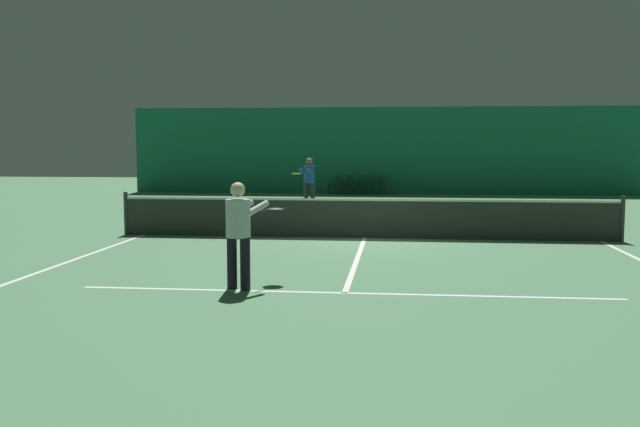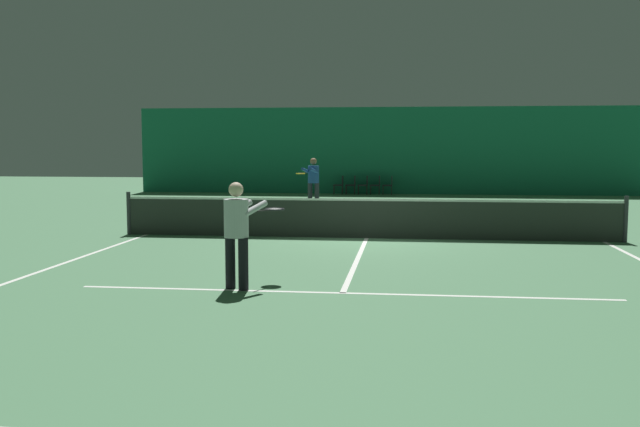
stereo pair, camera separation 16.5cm
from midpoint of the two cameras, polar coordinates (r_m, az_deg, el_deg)
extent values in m
plane|color=#4C7F56|center=(17.17, 3.32, -1.98)|extent=(60.00, 60.00, 0.00)
cube|color=#196B4C|center=(32.57, 4.76, 5.04)|extent=(23.00, 0.12, 3.93)
cube|color=white|center=(29.00, 4.54, 1.09)|extent=(11.00, 0.10, 0.00)
cube|color=white|center=(23.53, 4.13, 0.06)|extent=(8.25, 0.10, 0.00)
cube|color=white|center=(10.87, 1.56, -6.37)|extent=(8.25, 0.10, 0.00)
cube|color=white|center=(18.29, -14.16, -1.67)|extent=(0.10, 23.80, 0.00)
cube|color=white|center=(17.76, 21.34, -2.09)|extent=(0.10, 23.80, 0.00)
cube|color=white|center=(17.17, 3.32, -1.97)|extent=(0.10, 12.80, 0.00)
cube|color=#2D332D|center=(17.12, 3.33, -0.40)|extent=(11.90, 0.02, 0.95)
cube|color=white|center=(17.08, 3.34, 1.10)|extent=(11.90, 0.02, 0.05)
cylinder|color=#333338|center=(18.40, -15.51, 0.01)|extent=(0.10, 0.10, 1.07)
cylinder|color=#333338|center=(17.83, 22.80, -0.40)|extent=(0.10, 0.10, 1.07)
cylinder|color=black|center=(11.23, -7.47, -3.93)|extent=(0.21, 0.21, 0.82)
cylinder|color=black|center=(11.06, -6.43, -4.05)|extent=(0.21, 0.21, 0.82)
cylinder|color=#B7B7BC|center=(11.05, -7.00, -0.38)|extent=(0.51, 0.51, 0.59)
sphere|color=beige|center=(11.01, -7.03, 1.91)|extent=(0.23, 0.23, 0.23)
cylinder|color=#B7B7BC|center=(11.34, -6.75, 0.45)|extent=(0.33, 0.55, 0.24)
cylinder|color=#B7B7BC|center=(11.15, -5.52, 0.38)|extent=(0.33, 0.55, 0.24)
cylinder|color=black|center=(11.58, -4.84, 0.22)|extent=(0.16, 0.29, 0.03)
torus|color=black|center=(11.82, -3.95, 0.34)|extent=(0.44, 0.44, 0.03)
cylinder|color=silver|center=(11.82, -3.95, 0.34)|extent=(0.37, 0.37, 0.00)
cylinder|color=#2D2D38|center=(25.63, -0.78, 1.49)|extent=(0.21, 0.21, 0.86)
cylinder|color=#2D2D38|center=(25.75, -1.33, 1.50)|extent=(0.21, 0.21, 0.86)
cylinder|color=#234C99|center=(25.65, -1.06, 3.15)|extent=(0.51, 0.51, 0.62)
sphere|color=#936B4C|center=(25.63, -1.06, 4.19)|extent=(0.24, 0.24, 0.24)
cylinder|color=#234C99|center=(25.32, -1.01, 3.44)|extent=(0.29, 0.60, 0.25)
cylinder|color=#234C99|center=(25.46, -1.66, 3.45)|extent=(0.29, 0.60, 0.25)
cylinder|color=black|center=(25.00, -1.78, 3.24)|extent=(0.12, 0.30, 0.03)
torus|color=gold|center=(24.73, -2.09, 3.21)|extent=(0.42, 0.42, 0.03)
cylinder|color=silver|center=(24.73, -2.09, 3.21)|extent=(0.35, 0.35, 0.00)
cylinder|color=#2D2D2D|center=(32.42, 0.60, 1.92)|extent=(0.03, 0.03, 0.39)
cylinder|color=#2D2D2D|center=(32.04, 0.53, 1.88)|extent=(0.03, 0.03, 0.39)
cylinder|color=#2D2D2D|center=(32.39, 1.27, 1.92)|extent=(0.03, 0.03, 0.39)
cylinder|color=#2D2D2D|center=(32.01, 1.21, 1.87)|extent=(0.03, 0.03, 0.39)
cube|color=#232328|center=(32.20, 0.90, 2.29)|extent=(0.44, 0.44, 0.05)
cube|color=#232328|center=(32.17, 1.26, 2.69)|extent=(0.04, 0.44, 0.40)
cylinder|color=#2D2D2D|center=(32.37, 1.57, 1.91)|extent=(0.03, 0.03, 0.39)
cylinder|color=#2D2D2D|center=(31.99, 1.52, 1.87)|extent=(0.03, 0.03, 0.39)
cylinder|color=#2D2D2D|center=(32.34, 2.24, 1.91)|extent=(0.03, 0.03, 0.39)
cylinder|color=#2D2D2D|center=(31.96, 2.20, 1.87)|extent=(0.03, 0.03, 0.39)
cube|color=#232328|center=(32.15, 1.88, 2.28)|extent=(0.44, 0.44, 0.05)
cube|color=#232328|center=(32.13, 2.24, 2.68)|extent=(0.04, 0.44, 0.40)
cylinder|color=#2D2D2D|center=(32.33, 2.55, 1.91)|extent=(0.03, 0.03, 0.39)
cylinder|color=#2D2D2D|center=(31.95, 2.51, 1.86)|extent=(0.03, 0.03, 0.39)
cylinder|color=#2D2D2D|center=(32.31, 3.22, 1.90)|extent=(0.03, 0.03, 0.39)
cylinder|color=#2D2D2D|center=(31.93, 3.19, 1.86)|extent=(0.03, 0.03, 0.39)
cube|color=#232328|center=(32.12, 2.87, 2.27)|extent=(0.44, 0.44, 0.05)
cube|color=#232328|center=(32.09, 3.23, 2.67)|extent=(0.04, 0.44, 0.40)
cylinder|color=#2D2D2D|center=(32.30, 3.53, 1.90)|extent=(0.03, 0.03, 0.39)
cylinder|color=#2D2D2D|center=(31.92, 3.50, 1.85)|extent=(0.03, 0.03, 0.39)
cylinder|color=#2D2D2D|center=(32.28, 4.21, 1.89)|extent=(0.03, 0.03, 0.39)
cylinder|color=#2D2D2D|center=(31.90, 4.18, 1.85)|extent=(0.03, 0.03, 0.39)
cube|color=#232328|center=(32.09, 3.86, 2.27)|extent=(0.44, 0.44, 0.05)
cube|color=#232328|center=(32.07, 4.22, 2.66)|extent=(0.04, 0.44, 0.40)
cylinder|color=#2D2D2D|center=(32.28, 4.51, 1.89)|extent=(0.03, 0.03, 0.39)
cylinder|color=#2D2D2D|center=(31.90, 4.49, 1.85)|extent=(0.03, 0.03, 0.39)
cylinder|color=#2D2D2D|center=(32.27, 5.19, 1.88)|extent=(0.03, 0.03, 0.39)
cylinder|color=#2D2D2D|center=(31.89, 5.18, 1.84)|extent=(0.03, 0.03, 0.39)
cube|color=#232328|center=(32.07, 4.85, 2.26)|extent=(0.44, 0.44, 0.05)
cube|color=#232328|center=(32.05, 5.21, 2.65)|extent=(0.04, 0.44, 0.40)
camera|label=1|loc=(0.08, -90.35, -0.03)|focal=40.00mm
camera|label=2|loc=(0.08, 89.65, 0.03)|focal=40.00mm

